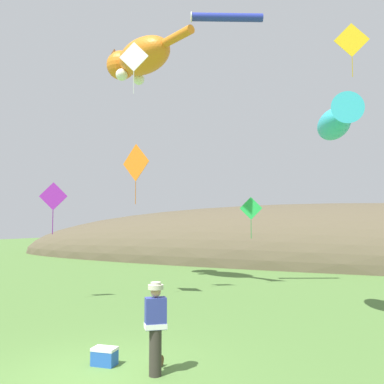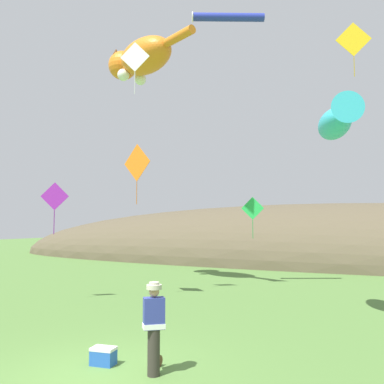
% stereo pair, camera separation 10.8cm
% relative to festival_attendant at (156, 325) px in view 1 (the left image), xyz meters
% --- Properties ---
extents(ground_plane, '(120.00, 120.00, 0.00)m').
position_rel_festival_attendant_xyz_m(ground_plane, '(-0.90, -0.47, -0.95)').
color(ground_plane, '#517A38').
extents(distant_hill_ridge, '(57.69, 14.15, 8.79)m').
position_rel_festival_attendant_xyz_m(distant_hill_ridge, '(-0.90, 25.78, -0.95)').
color(distant_hill_ridge, brown).
rests_on(distant_hill_ridge, ground).
extents(festival_attendant, '(0.49, 0.47, 1.77)m').
position_rel_festival_attendant_xyz_m(festival_attendant, '(0.00, 0.00, 0.00)').
color(festival_attendant, '#332D28').
rests_on(festival_attendant, ground).
extents(kite_spool, '(0.14, 0.24, 0.24)m').
position_rel_festival_attendant_xyz_m(kite_spool, '(-0.21, 0.48, -0.84)').
color(kite_spool, olive).
rests_on(kite_spool, ground).
extents(picnic_cooler, '(0.53, 0.39, 0.36)m').
position_rel_festival_attendant_xyz_m(picnic_cooler, '(-1.26, 0.08, -0.77)').
color(picnic_cooler, blue).
rests_on(picnic_cooler, ground).
extents(kite_giant_cat, '(5.96, 3.25, 1.94)m').
position_rel_festival_attendant_xyz_m(kite_giant_cat, '(-6.82, 9.92, 9.95)').
color(kite_giant_cat, orange).
extents(kite_fish_windsock, '(1.81, 3.35, 1.00)m').
position_rel_festival_attendant_xyz_m(kite_fish_windsock, '(2.72, 5.97, 5.01)').
color(kite_fish_windsock, '#33B2CC').
extents(kite_tube_streamer, '(2.97, 1.78, 0.44)m').
position_rel_festival_attendant_xyz_m(kite_tube_streamer, '(-2.10, 9.51, 10.87)').
color(kite_tube_streamer, '#2633A5').
extents(kite_diamond_violet, '(0.93, 0.53, 1.96)m').
position_rel_festival_attendant_xyz_m(kite_diamond_violet, '(-7.36, 4.95, 2.96)').
color(kite_diamond_violet, purple).
extents(kite_diamond_white, '(1.14, 0.37, 2.09)m').
position_rel_festival_attendant_xyz_m(kite_diamond_white, '(-4.89, 6.56, 8.51)').
color(kite_diamond_white, white).
extents(kite_diamond_green, '(1.08, 0.18, 1.99)m').
position_rel_festival_attendant_xyz_m(kite_diamond_green, '(-1.98, 12.38, 2.66)').
color(kite_diamond_green, green).
extents(kite_diamond_gold, '(1.45, 0.48, 2.42)m').
position_rel_festival_attendant_xyz_m(kite_diamond_gold, '(2.77, 12.05, 9.93)').
color(kite_diamond_gold, yellow).
extents(kite_diamond_orange, '(1.46, 0.39, 2.40)m').
position_rel_festival_attendant_xyz_m(kite_diamond_orange, '(-4.98, 6.93, 4.35)').
color(kite_diamond_orange, orange).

